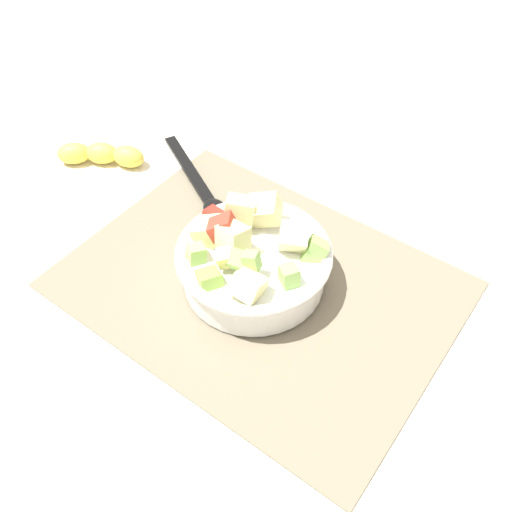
% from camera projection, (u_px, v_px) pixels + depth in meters
% --- Properties ---
extents(ground_plane, '(2.40, 2.40, 0.00)m').
position_uv_depth(ground_plane, '(259.00, 285.00, 0.78)').
color(ground_plane, silver).
extents(placemat, '(0.50, 0.38, 0.01)m').
position_uv_depth(placemat, '(259.00, 284.00, 0.78)').
color(placemat, '#756B56').
rests_on(placemat, ground_plane).
extents(salad_bowl, '(0.21, 0.21, 0.10)m').
position_uv_depth(salad_bowl, '(255.00, 258.00, 0.75)').
color(salad_bowl, white).
rests_on(salad_bowl, placemat).
extents(serving_spoon, '(0.22, 0.14, 0.01)m').
position_uv_depth(serving_spoon, '(203.00, 191.00, 0.90)').
color(serving_spoon, black).
rests_on(serving_spoon, placemat).
extents(banana_whole, '(0.14, 0.11, 0.04)m').
position_uv_depth(banana_whole, '(101.00, 154.00, 0.95)').
color(banana_whole, yellow).
rests_on(banana_whole, ground_plane).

